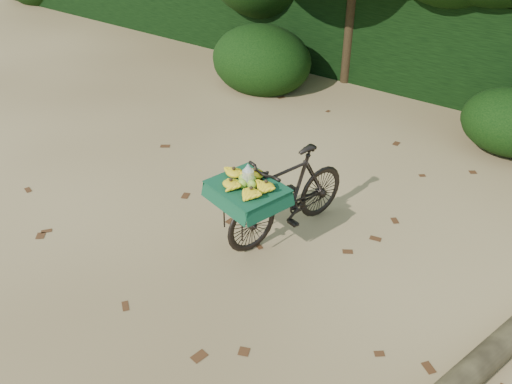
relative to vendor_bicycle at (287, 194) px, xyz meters
The scene contains 6 objects.
ground 0.90m from the vendor_bicycle, 83.15° to the right, with size 80.00×80.00×0.00m, color tan.
vendor_bicycle is the anchor object (origin of this frame).
fallen_log 2.67m from the vendor_bicycle, 22.03° to the right, with size 0.25×0.25×3.46m, color brown.
hedge_backdrop 5.61m from the vendor_bicycle, 89.13° to the left, with size 26.00×1.80×1.80m, color black.
bush_clumps 3.64m from the vendor_bicycle, 80.76° to the left, with size 8.80×1.70×0.90m, color black, non-canonical shape.
leaf_litter 0.55m from the vendor_bicycle, 33.65° to the right, with size 7.00×7.30×0.01m, color #462612, non-canonical shape.
Camera 1 is at (2.69, -3.72, 3.98)m, focal length 38.00 mm.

